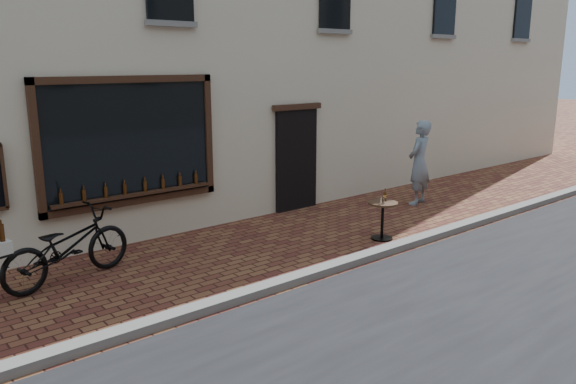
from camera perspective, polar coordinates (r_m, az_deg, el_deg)
ground at (r=8.87m, az=6.06°, el=-8.10°), size 90.00×90.00×0.00m
kerb at (r=8.98m, az=5.15°, el=-7.40°), size 90.00×0.25×0.12m
cargo_bicycle at (r=8.90m, az=-21.74°, el=-5.16°), size 2.46×1.19×1.16m
bistro_table at (r=10.42m, az=9.60°, el=-2.09°), size 0.55×0.55×0.94m
pedestrian at (r=13.11m, az=13.19°, el=2.92°), size 0.80×0.63×1.93m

